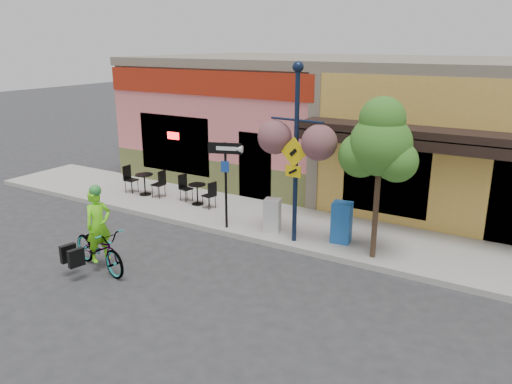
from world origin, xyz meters
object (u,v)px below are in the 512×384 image
at_px(lamp_post, 296,155).
at_px(one_way_sign, 226,186).
at_px(building, 389,124).
at_px(newspaper_box_blue, 342,222).
at_px(cyclist_rider, 99,236).
at_px(newspaper_box_grey, 272,215).
at_px(street_tree, 378,179).
at_px(bicycle, 99,248).

bearing_deg(lamp_post, one_way_sign, -173.43).
xyz_separation_m(building, newspaper_box_blue, (0.76, -6.09, -1.58)).
bearing_deg(cyclist_rider, newspaper_box_blue, -33.60).
bearing_deg(cyclist_rider, newspaper_box_grey, -19.08).
bearing_deg(building, newspaper_box_blue, -82.91).
distance_m(cyclist_rider, street_tree, 6.43).
bearing_deg(lamp_post, newspaper_box_grey, 163.27).
bearing_deg(lamp_post, bicycle, -128.86).
distance_m(lamp_post, newspaper_box_grey, 1.98).
height_order(bicycle, street_tree, street_tree).
relative_size(building, lamp_post, 4.07).
relative_size(bicycle, one_way_sign, 0.83).
distance_m(one_way_sign, newspaper_box_grey, 1.47).
height_order(building, cyclist_rider, building).
bearing_deg(one_way_sign, cyclist_rider, -127.31).
bearing_deg(street_tree, newspaper_box_grey, 175.30).
bearing_deg(bicycle, building, -6.62).
xyz_separation_m(building, newspaper_box_grey, (-1.11, -6.33, -1.65)).
xyz_separation_m(bicycle, cyclist_rider, (0.05, 0.00, 0.32)).
xyz_separation_m(lamp_post, one_way_sign, (-2.01, -0.11, -1.05)).
xyz_separation_m(newspaper_box_blue, street_tree, (0.99, -0.48, 1.38)).
xyz_separation_m(building, street_tree, (1.75, -6.57, -0.19)).
bearing_deg(newspaper_box_blue, building, 89.04).
bearing_deg(newspaper_box_grey, building, 64.64).
bearing_deg(bicycle, newspaper_box_grey, -19.62).
relative_size(cyclist_rider, street_tree, 0.44).
distance_m(building, one_way_sign, 7.18).
relative_size(lamp_post, street_tree, 1.17).
xyz_separation_m(cyclist_rider, newspaper_box_blue, (4.20, 4.06, -0.16)).
relative_size(bicycle, street_tree, 0.52).
bearing_deg(one_way_sign, building, 52.19).
height_order(cyclist_rider, one_way_sign, one_way_sign).
bearing_deg(newspaper_box_blue, one_way_sign, -176.06).
bearing_deg(cyclist_rider, one_way_sign, -6.03).
relative_size(one_way_sign, street_tree, 0.62).
relative_size(cyclist_rider, one_way_sign, 0.71).
bearing_deg(cyclist_rider, building, -6.36).
bearing_deg(building, lamp_post, -92.59).
relative_size(building, newspaper_box_blue, 17.38).
xyz_separation_m(newspaper_box_grey, street_tree, (2.86, -0.23, 1.46)).
xyz_separation_m(lamp_post, street_tree, (2.05, 0.06, -0.33)).
xyz_separation_m(bicycle, one_way_sign, (1.18, 3.41, 0.81)).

